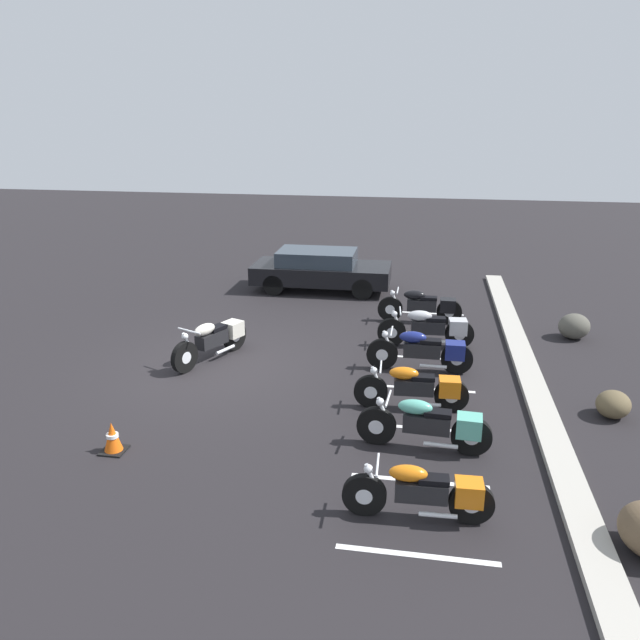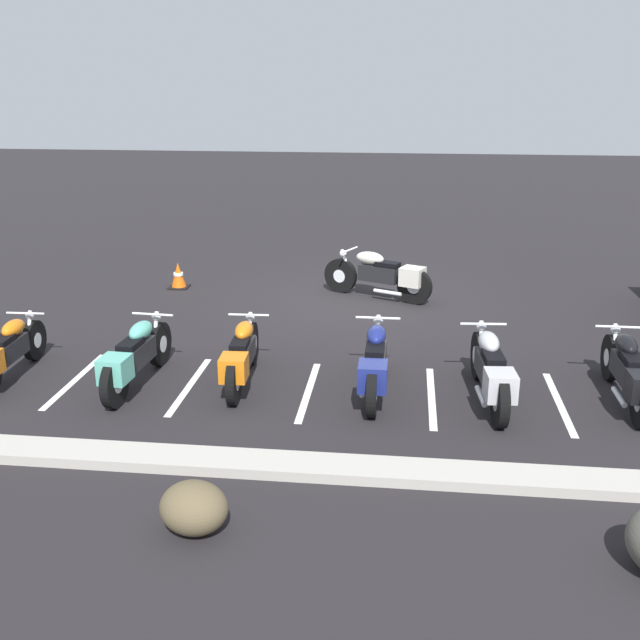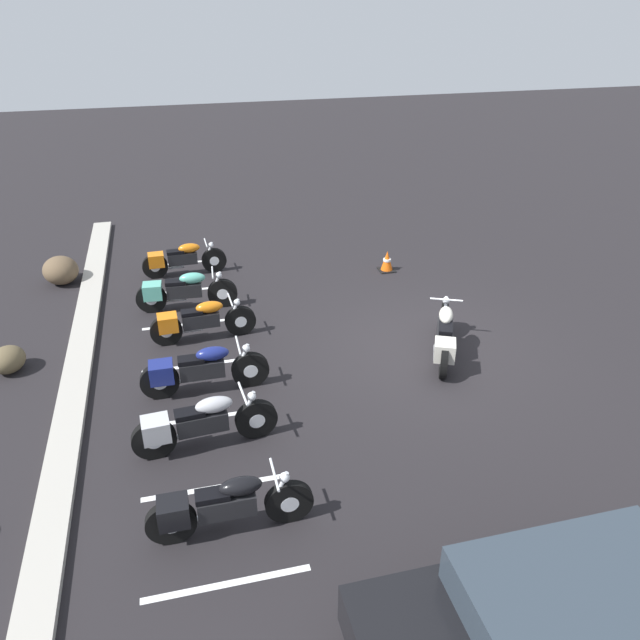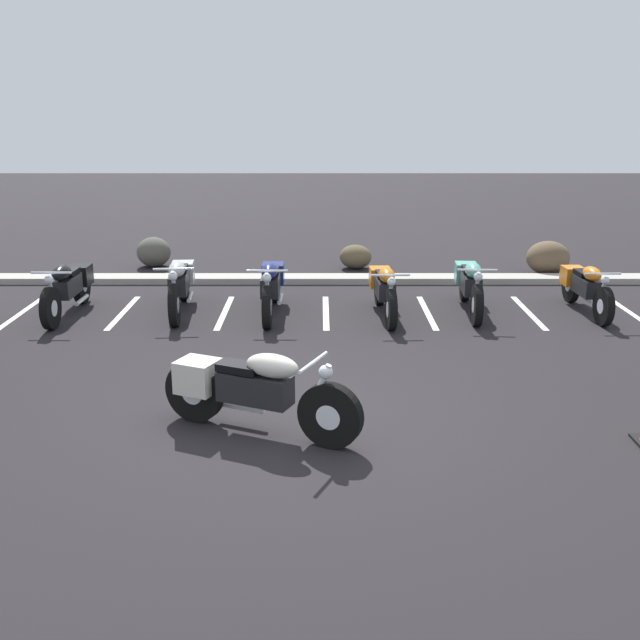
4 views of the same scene
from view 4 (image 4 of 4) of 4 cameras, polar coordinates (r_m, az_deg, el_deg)
ground at (r=8.39m, az=-1.95°, el=-7.80°), size 60.00×60.00×0.00m
motorcycle_cream_featured at (r=8.02m, az=-5.24°, el=-5.25°), size 2.18×1.13×0.92m
parked_bike_0 at (r=13.15m, az=-18.46°, el=2.47°), size 0.63×2.24×0.88m
parked_bike_1 at (r=12.85m, az=-10.49°, el=2.80°), size 0.65×2.30×0.91m
parked_bike_2 at (r=12.55m, az=-3.61°, el=2.70°), size 0.64×2.29×0.90m
parked_bike_3 at (r=12.45m, az=5.07°, el=2.44°), size 0.61×2.16×0.85m
parked_bike_4 at (r=12.90m, az=11.52°, el=2.74°), size 0.63×2.24×0.88m
parked_bike_5 at (r=13.37m, az=19.67°, el=2.43°), size 0.59×2.09×0.82m
concrete_curb at (r=14.78m, az=-1.03°, el=3.15°), size 18.00×0.50×0.12m
landscape_rock_0 at (r=16.12m, az=17.12°, el=4.56°), size 1.16×1.13×0.68m
landscape_rock_1 at (r=16.51m, az=-12.40°, el=5.09°), size 1.00×1.02×0.64m
landscape_rock_2 at (r=15.98m, az=2.87°, el=4.84°), size 0.87×0.83×0.50m
stall_line_0 at (r=13.60m, az=-21.60°, el=0.57°), size 0.10×2.10×0.00m
stall_line_1 at (r=13.06m, az=-14.61°, el=0.59°), size 0.10×2.10×0.00m
stall_line_2 at (r=12.74m, az=-7.13°, el=0.59°), size 0.10×2.10×0.00m
stall_line_3 at (r=12.63m, az=0.60°, el=0.59°), size 0.10×2.10×0.00m
stall_line_4 at (r=12.76m, az=8.31°, el=0.58°), size 0.10×2.10×0.00m
stall_line_5 at (r=13.12m, az=15.74°, el=0.56°), size 0.10×2.10×0.00m
stall_line_6 at (r=13.68m, az=22.67°, el=0.53°), size 0.10×2.10×0.00m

